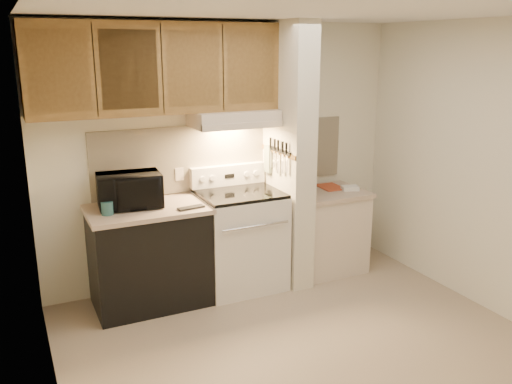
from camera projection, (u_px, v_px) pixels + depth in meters
floor at (299, 341)px, 4.31m from camera, size 3.60×3.60×0.00m
ceiling at (307, 11)px, 3.65m from camera, size 3.60×3.60×0.00m
wall_back at (225, 154)px, 5.29m from camera, size 3.60×2.50×0.02m
wall_left at (41, 223)px, 3.24m from camera, size 0.02×3.00×2.50m
wall_right at (481, 167)px, 4.72m from camera, size 0.02×3.00×2.50m
backsplash at (226, 156)px, 5.28m from camera, size 2.60×0.02×0.63m
range_body at (240, 241)px, 5.19m from camera, size 0.76×0.65×0.92m
oven_window at (254, 248)px, 4.91m from camera, size 0.50×0.01×0.30m
oven_handle at (256, 226)px, 4.82m from camera, size 0.65×0.02×0.02m
cooktop at (240, 193)px, 5.07m from camera, size 0.74×0.64×0.03m
range_backguard at (228, 175)px, 5.29m from camera, size 0.76×0.08×0.20m
range_display at (230, 176)px, 5.25m from camera, size 0.10×0.01×0.04m
range_knob_left_outer at (202, 179)px, 5.13m from camera, size 0.05×0.02×0.05m
range_knob_left_inner at (212, 178)px, 5.17m from camera, size 0.05×0.02×0.05m
range_knob_right_inner at (247, 174)px, 5.32m from camera, size 0.05×0.02×0.05m
range_knob_right_outer at (256, 173)px, 5.36m from camera, size 0.05×0.02×0.05m
dishwasher_front at (150, 258)px, 4.84m from camera, size 1.00×0.63×0.87m
left_countertop at (147, 209)px, 4.73m from camera, size 1.04×0.67×0.04m
spoon_rest at (191, 208)px, 4.68m from camera, size 0.25×0.11×0.02m
teal_jar at (107, 208)px, 4.50m from camera, size 0.10×0.10×0.11m
outlet at (179, 174)px, 5.11m from camera, size 0.08×0.01×0.12m
microwave at (129, 190)px, 4.70m from camera, size 0.57×0.41×0.30m
partition_pillar at (288, 156)px, 5.19m from camera, size 0.22×0.70×2.50m
pillar_trim at (278, 152)px, 5.13m from camera, size 0.01×0.70×0.04m
knife_strip at (280, 151)px, 5.08m from camera, size 0.02×0.42×0.04m
knife_blade_a at (287, 165)px, 4.96m from camera, size 0.01×0.03×0.16m
knife_handle_a at (286, 148)px, 4.93m from camera, size 0.02×0.02×0.10m
knife_blade_b at (283, 164)px, 5.03m from camera, size 0.01×0.04×0.18m
knife_handle_b at (283, 147)px, 4.99m from camera, size 0.02×0.02×0.10m
knife_blade_c at (278, 163)px, 5.12m from camera, size 0.01×0.04×0.20m
knife_handle_c at (278, 145)px, 5.07m from camera, size 0.02×0.02×0.10m
knife_blade_d at (274, 159)px, 5.18m from camera, size 0.01×0.04×0.16m
knife_handle_d at (275, 144)px, 5.13m from camera, size 0.02×0.02×0.10m
knife_blade_e at (270, 159)px, 5.26m from camera, size 0.01×0.04×0.18m
knife_handle_e at (270, 143)px, 5.21m from camera, size 0.02×0.02×0.10m
oven_mitt at (268, 159)px, 5.30m from camera, size 0.03×0.11×0.26m
right_cab_base at (326, 232)px, 5.60m from camera, size 0.70×0.60×0.81m
right_countertop at (327, 193)px, 5.49m from camera, size 0.74×0.64×0.04m
red_folder at (330, 187)px, 5.62m from camera, size 0.23×0.31×0.01m
white_box at (350, 188)px, 5.51m from camera, size 0.19×0.15×0.04m
range_hood at (234, 118)px, 5.00m from camera, size 0.78×0.44×0.15m
hood_lip at (243, 126)px, 4.83m from camera, size 0.78×0.04×0.06m
upper_cabinets at (157, 68)px, 4.63m from camera, size 2.18×0.33×0.77m
cab_door_a at (58, 71)px, 4.15m from camera, size 0.46×0.01×0.63m
cab_gap_a at (95, 70)px, 4.27m from camera, size 0.01×0.01×0.73m
cab_door_b at (129, 70)px, 4.38m from camera, size 0.46×0.01×0.63m
cab_gap_b at (162, 69)px, 4.49m from camera, size 0.01×0.01×0.73m
cab_door_c at (193, 68)px, 4.60m from camera, size 0.46×0.01×0.63m
cab_gap_c at (223, 68)px, 4.72m from camera, size 0.01×0.01×0.73m
cab_door_d at (251, 67)px, 4.83m from camera, size 0.46×0.01×0.63m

